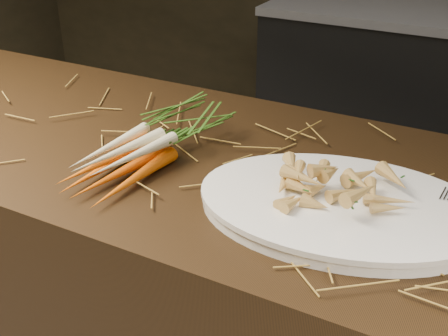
# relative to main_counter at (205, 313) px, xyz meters

# --- Properties ---
(main_counter) EXTENTS (2.40, 0.70, 0.90)m
(main_counter) POSITION_rel_main_counter_xyz_m (0.00, 0.00, 0.00)
(main_counter) COLOR black
(main_counter) RESTS_ON ground
(back_counter) EXTENTS (1.82, 0.62, 0.84)m
(back_counter) POSITION_rel_main_counter_xyz_m (0.30, 1.88, -0.03)
(back_counter) COLOR black
(back_counter) RESTS_ON ground
(straw_bedding) EXTENTS (1.40, 0.60, 0.02)m
(straw_bedding) POSITION_rel_main_counter_xyz_m (0.00, 0.00, 0.46)
(straw_bedding) COLOR olive
(straw_bedding) RESTS_ON main_counter
(root_veg_bunch) EXTENTS (0.19, 0.45, 0.08)m
(root_veg_bunch) POSITION_rel_main_counter_xyz_m (-0.07, -0.04, 0.49)
(root_veg_bunch) COLOR #D24000
(root_veg_bunch) RESTS_ON main_counter
(serving_platter) EXTENTS (0.55, 0.42, 0.03)m
(serving_platter) POSITION_rel_main_counter_xyz_m (0.33, -0.09, 0.46)
(serving_platter) COLOR white
(serving_platter) RESTS_ON main_counter
(roasted_veg_heap) EXTENTS (0.27, 0.22, 0.05)m
(roasted_veg_heap) POSITION_rel_main_counter_xyz_m (0.33, -0.09, 0.50)
(roasted_veg_heap) COLOR #BD8643
(roasted_veg_heap) RESTS_ON serving_platter
(serving_fork) EXTENTS (0.03, 0.19, 0.00)m
(serving_fork) POSITION_rel_main_counter_xyz_m (0.51, -0.08, 0.48)
(serving_fork) COLOR silver
(serving_fork) RESTS_ON serving_platter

